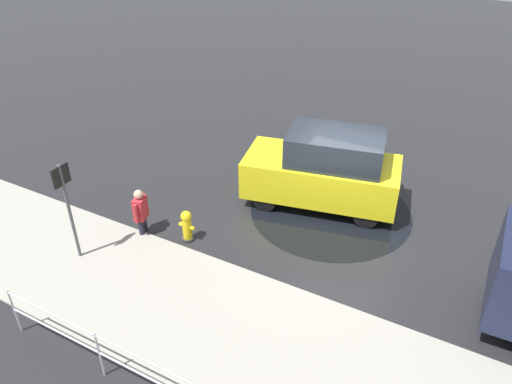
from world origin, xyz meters
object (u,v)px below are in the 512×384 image
Objects in this scene: pedestrian at (141,210)px; sign_post at (67,199)px; fire_hydrant at (187,226)px; moving_hatchback at (325,169)px.

sign_post is (0.70, 1.40, 0.90)m from pedestrian.
fire_hydrant is 0.33× the size of sign_post.
fire_hydrant is 0.66× the size of pedestrian.
fire_hydrant is at bearing -164.61° from pedestrian.
pedestrian is at bearing 15.39° from fire_hydrant.
moving_hatchback is 5.20× the size of fire_hydrant.
fire_hydrant is 1.17m from pedestrian.
sign_post is (1.79, 1.70, 1.18)m from fire_hydrant.
sign_post reaches higher than moving_hatchback.
fire_hydrant is 2.74m from sign_post.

